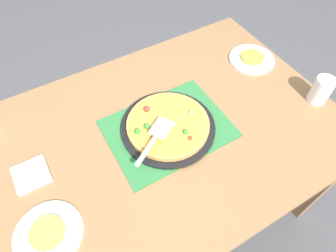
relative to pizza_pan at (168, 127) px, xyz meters
The scene contains 12 objects.
ground_plane 0.76m from the pizza_pan, ahead, with size 8.00×8.00×0.00m, color #4C4C51.
dining_table 0.12m from the pizza_pan, ahead, with size 1.40×1.00×0.75m.
placemat 0.01m from the pizza_pan, ahead, with size 0.48×0.36×0.01m, color #2D753D.
pizza_pan is the anchor object (origin of this frame).
pizza 0.02m from the pizza_pan, 20.96° to the right, with size 0.33×0.33×0.05m.
plate_near_left 0.57m from the pizza_pan, 17.40° to the left, with size 0.22×0.22×0.01m, color white.
plate_far_right 0.59m from the pizza_pan, 164.64° to the right, with size 0.22×0.22×0.01m, color white.
served_slice_left 0.57m from the pizza_pan, 17.40° to the left, with size 0.11×0.11×0.02m, color #EAB747.
served_slice_right 0.59m from the pizza_pan, 164.64° to the right, with size 0.11×0.11×0.02m, color gold.
cup_far 0.67m from the pizza_pan, 163.57° to the left, with size 0.08×0.08×0.12m, color white.
pizza_server 0.11m from the pizza_pan, 32.07° to the left, with size 0.22×0.16×0.01m.
napkin_stack 0.54m from the pizza_pan, ahead, with size 0.12×0.12×0.02m, color white.
Camera 1 is at (0.35, 0.60, 1.70)m, focal length 30.92 mm.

